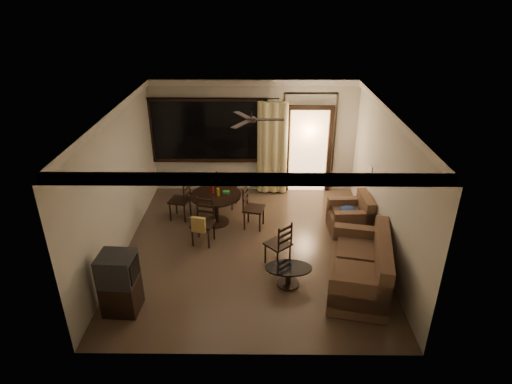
{
  "coord_description": "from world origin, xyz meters",
  "views": [
    {
      "loc": [
        0.15,
        -7.23,
        4.77
      ],
      "look_at": [
        0.08,
        0.2,
        1.15
      ],
      "focal_mm": 30.0,
      "sensor_mm": 36.0,
      "label": 1
    }
  ],
  "objects_px": {
    "dining_table": "(216,200)",
    "side_chair": "(278,251)",
    "armchair": "(352,217)",
    "tv_cabinet": "(120,283)",
    "dining_chair_west": "(181,207)",
    "dining_chair_east": "(253,215)",
    "dining_chair_south": "(203,230)",
    "dining_chair_north": "(227,196)",
    "sofa": "(363,269)",
    "coffee_table": "(288,273)"
  },
  "relations": [
    {
      "from": "dining_chair_north",
      "to": "sofa",
      "type": "xyz_separation_m",
      "value": [
        2.54,
        -3.01,
        0.1
      ]
    },
    {
      "from": "dining_chair_east",
      "to": "coffee_table",
      "type": "xyz_separation_m",
      "value": [
        0.64,
        -1.98,
        -0.04
      ]
    },
    {
      "from": "dining_chair_east",
      "to": "dining_chair_west",
      "type": "bearing_deg",
      "value": 90.0
    },
    {
      "from": "dining_chair_south",
      "to": "tv_cabinet",
      "type": "height_order",
      "value": "tv_cabinet"
    },
    {
      "from": "dining_chair_east",
      "to": "dining_chair_north",
      "type": "xyz_separation_m",
      "value": [
        -0.64,
        0.95,
        0.0
      ]
    },
    {
      "from": "dining_chair_east",
      "to": "side_chair",
      "type": "height_order",
      "value": "dining_chair_east"
    },
    {
      "from": "coffee_table",
      "to": "side_chair",
      "type": "distance_m",
      "value": 0.64
    },
    {
      "from": "dining_chair_west",
      "to": "dining_chair_north",
      "type": "xyz_separation_m",
      "value": [
        0.99,
        0.58,
        0.0
      ]
    },
    {
      "from": "tv_cabinet",
      "to": "armchair",
      "type": "xyz_separation_m",
      "value": [
        4.15,
        2.48,
        -0.19
      ]
    },
    {
      "from": "dining_chair_north",
      "to": "sofa",
      "type": "bearing_deg",
      "value": 143.06
    },
    {
      "from": "dining_chair_east",
      "to": "dining_chair_north",
      "type": "distance_m",
      "value": 1.15
    },
    {
      "from": "dining_chair_south",
      "to": "dining_chair_north",
      "type": "relative_size",
      "value": 1.0
    },
    {
      "from": "dining_chair_north",
      "to": "coffee_table",
      "type": "relative_size",
      "value": 1.16
    },
    {
      "from": "side_chair",
      "to": "armchair",
      "type": "bearing_deg",
      "value": 174.53
    },
    {
      "from": "dining_table",
      "to": "dining_chair_east",
      "type": "xyz_separation_m",
      "value": [
        0.81,
        -0.19,
        -0.26
      ]
    },
    {
      "from": "armchair",
      "to": "dining_chair_south",
      "type": "bearing_deg",
      "value": -174.36
    },
    {
      "from": "dining_table",
      "to": "dining_chair_north",
      "type": "xyz_separation_m",
      "value": [
        0.17,
        0.77,
        -0.26
      ]
    },
    {
      "from": "dining_chair_south",
      "to": "tv_cabinet",
      "type": "relative_size",
      "value": 0.9
    },
    {
      "from": "dining_chair_south",
      "to": "armchair",
      "type": "distance_m",
      "value": 3.13
    },
    {
      "from": "tv_cabinet",
      "to": "sofa",
      "type": "height_order",
      "value": "tv_cabinet"
    },
    {
      "from": "dining_chair_east",
      "to": "coffee_table",
      "type": "bearing_deg",
      "value": -149.15
    },
    {
      "from": "dining_chair_north",
      "to": "armchair",
      "type": "xyz_separation_m",
      "value": [
        2.72,
        -1.13,
        0.06
      ]
    },
    {
      "from": "dining_chair_west",
      "to": "dining_chair_south",
      "type": "xyz_separation_m",
      "value": [
        0.62,
        -1.02,
        0.02
      ]
    },
    {
      "from": "dining_chair_east",
      "to": "sofa",
      "type": "xyz_separation_m",
      "value": [
        1.9,
        -2.06,
        0.1
      ]
    },
    {
      "from": "armchair",
      "to": "tv_cabinet",
      "type": "bearing_deg",
      "value": -152.18
    },
    {
      "from": "dining_chair_north",
      "to": "tv_cabinet",
      "type": "height_order",
      "value": "tv_cabinet"
    },
    {
      "from": "dining_chair_west",
      "to": "armchair",
      "type": "relative_size",
      "value": 1.1
    },
    {
      "from": "dining_chair_west",
      "to": "coffee_table",
      "type": "bearing_deg",
      "value": 56.9
    },
    {
      "from": "dining_chair_east",
      "to": "dining_chair_south",
      "type": "xyz_separation_m",
      "value": [
        -1.01,
        -0.65,
        0.02
      ]
    },
    {
      "from": "dining_chair_south",
      "to": "sofa",
      "type": "distance_m",
      "value": 3.23
    },
    {
      "from": "dining_table",
      "to": "dining_chair_south",
      "type": "bearing_deg",
      "value": -103.01
    },
    {
      "from": "dining_table",
      "to": "dining_chair_west",
      "type": "distance_m",
      "value": 0.88
    },
    {
      "from": "dining_chair_east",
      "to": "sofa",
      "type": "bearing_deg",
      "value": -124.36
    },
    {
      "from": "dining_chair_north",
      "to": "tv_cabinet",
      "type": "xyz_separation_m",
      "value": [
        -1.43,
        -3.61,
        0.25
      ]
    },
    {
      "from": "dining_chair_west",
      "to": "dining_chair_east",
      "type": "height_order",
      "value": "same"
    },
    {
      "from": "dining_table",
      "to": "dining_chair_south",
      "type": "relative_size",
      "value": 1.16
    },
    {
      "from": "dining_chair_east",
      "to": "tv_cabinet",
      "type": "bearing_deg",
      "value": 155.01
    },
    {
      "from": "dining_table",
      "to": "dining_chair_south",
      "type": "xyz_separation_m",
      "value": [
        -0.19,
        -0.84,
        -0.24
      ]
    },
    {
      "from": "dining_chair_north",
      "to": "dining_chair_west",
      "type": "bearing_deg",
      "value": 43.24
    },
    {
      "from": "sofa",
      "to": "coffee_table",
      "type": "distance_m",
      "value": 1.27
    },
    {
      "from": "tv_cabinet",
      "to": "armchair",
      "type": "relative_size",
      "value": 1.22
    },
    {
      "from": "dining_chair_east",
      "to": "armchair",
      "type": "relative_size",
      "value": 1.1
    },
    {
      "from": "coffee_table",
      "to": "dining_chair_south",
      "type": "bearing_deg",
      "value": 141.09
    },
    {
      "from": "dining_table",
      "to": "coffee_table",
      "type": "relative_size",
      "value": 1.34
    },
    {
      "from": "tv_cabinet",
      "to": "sofa",
      "type": "relative_size",
      "value": 0.54
    },
    {
      "from": "dining_table",
      "to": "side_chair",
      "type": "relative_size",
      "value": 1.21
    },
    {
      "from": "sofa",
      "to": "armchair",
      "type": "height_order",
      "value": "sofa"
    },
    {
      "from": "dining_chair_east",
      "to": "side_chair",
      "type": "distance_m",
      "value": 1.45
    },
    {
      "from": "armchair",
      "to": "side_chair",
      "type": "xyz_separation_m",
      "value": [
        -1.6,
        -1.18,
        -0.07
      ]
    },
    {
      "from": "dining_chair_north",
      "to": "dining_chair_east",
      "type": "bearing_deg",
      "value": 136.76
    }
  ]
}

